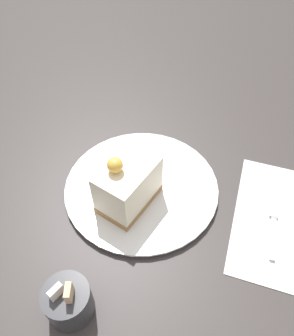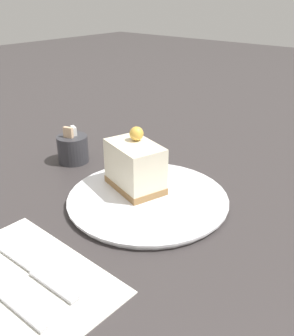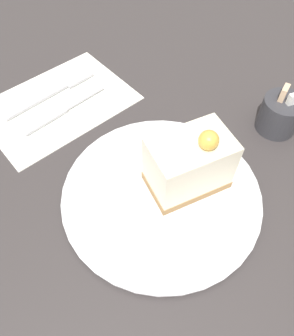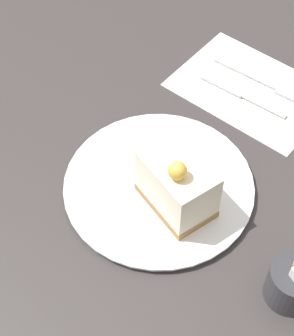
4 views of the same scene
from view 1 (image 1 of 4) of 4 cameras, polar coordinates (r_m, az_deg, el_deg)
ground_plane at (r=0.60m, az=-4.94°, el=-4.24°), size 4.00×4.00×0.00m
plate at (r=0.60m, az=-0.96°, el=-3.27°), size 0.28×0.28×0.01m
cake_slice at (r=0.54m, az=-3.34°, el=-2.95°), size 0.10×0.12×0.11m
napkin at (r=0.61m, az=23.37°, el=-8.72°), size 0.18×0.25×0.00m
knife at (r=0.61m, az=21.22°, el=-6.87°), size 0.02×0.16×0.00m
sugar_bowl at (r=0.48m, az=-13.51°, el=-21.67°), size 0.06×0.06×0.08m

